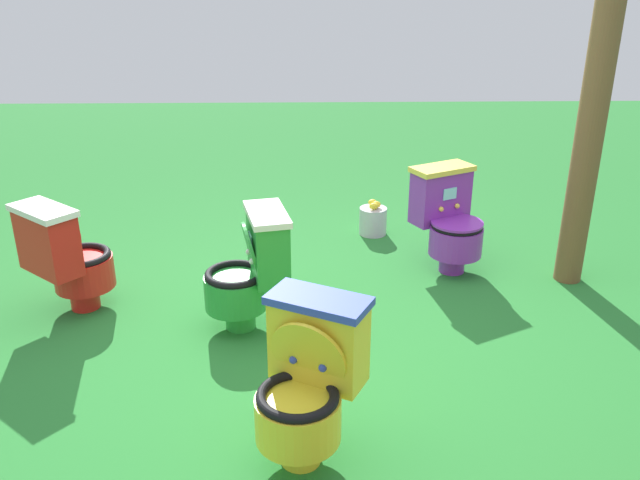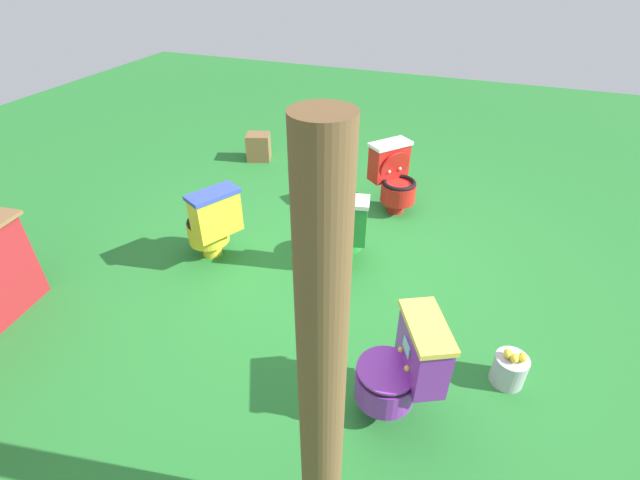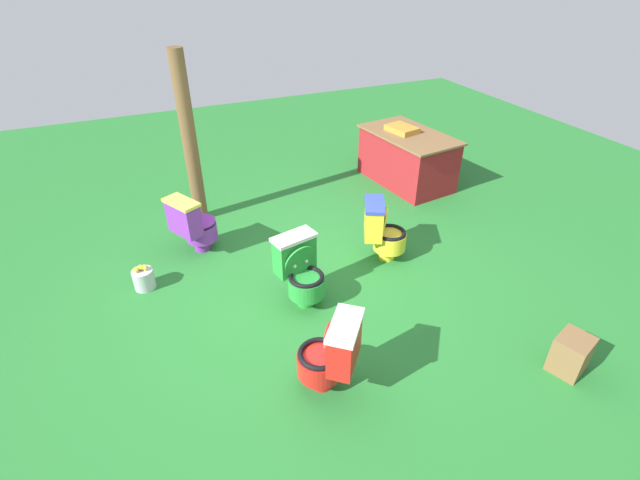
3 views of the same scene
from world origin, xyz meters
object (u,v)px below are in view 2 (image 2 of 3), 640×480
object	(u,v)px
small_crate	(259,147)
lemon_bucket	(509,369)
toilet_green	(343,228)
toilet_red	(394,177)
wooden_post	(322,391)
toilet_yellow	(211,223)
toilet_purple	(402,369)

from	to	relation	value
small_crate	lemon_bucket	bearing A→B (deg)	-129.65
toilet_green	small_crate	xyz separation A→B (m)	(1.78, 1.74, -0.20)
toilet_red	wooden_post	size ratio (longest dim) A/B	0.34
toilet_yellow	lemon_bucket	size ratio (longest dim) A/B	2.63
small_crate	lemon_bucket	world-z (taller)	small_crate
toilet_yellow	toilet_red	bearing A→B (deg)	-14.92
toilet_green	small_crate	size ratio (longest dim) A/B	2.09
toilet_yellow	toilet_green	bearing A→B (deg)	-46.38
toilet_purple	toilet_red	bearing A→B (deg)	-13.28
lemon_bucket	toilet_purple	bearing A→B (deg)	125.23
toilet_green	wooden_post	world-z (taller)	wooden_post
toilet_red	small_crate	bearing A→B (deg)	-68.57
toilet_green	wooden_post	distance (m)	2.33
toilet_green	lemon_bucket	xyz separation A→B (m)	(-0.87, -1.45, -0.26)
small_crate	lemon_bucket	size ratio (longest dim) A/B	1.26
wooden_post	small_crate	bearing A→B (deg)	30.78
toilet_yellow	toilet_red	distance (m)	1.97
toilet_green	lemon_bucket	distance (m)	1.71
toilet_red	toilet_green	bearing A→B (deg)	29.98
small_crate	toilet_red	bearing A→B (deg)	-108.59
small_crate	lemon_bucket	distance (m)	4.15
toilet_purple	toilet_green	bearing A→B (deg)	4.04
toilet_yellow	lemon_bucket	bearing A→B (deg)	-74.45
toilet_yellow	small_crate	bearing A→B (deg)	43.78
toilet_yellow	toilet_green	world-z (taller)	same
wooden_post	toilet_green	bearing A→B (deg)	15.44
toilet_red	small_crate	size ratio (longest dim) A/B	2.09
toilet_green	wooden_post	size ratio (longest dim) A/B	0.34
toilet_green	lemon_bucket	size ratio (longest dim) A/B	2.63
toilet_purple	wooden_post	world-z (taller)	wooden_post
toilet_red	lemon_bucket	xyz separation A→B (m)	(-2.00, -1.25, -0.26)
toilet_red	wooden_post	world-z (taller)	wooden_post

